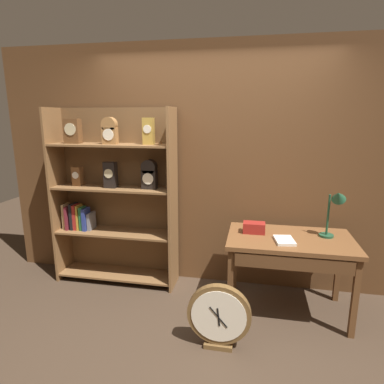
% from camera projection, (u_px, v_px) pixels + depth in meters
% --- Properties ---
extents(ground_plane, '(10.00, 10.00, 0.00)m').
position_uv_depth(ground_plane, '(187.00, 360.00, 2.53)').
color(ground_plane, '#3D2D21').
extents(back_wood_panel, '(4.80, 0.05, 2.60)m').
position_uv_depth(back_wood_panel, '(212.00, 168.00, 3.51)').
color(back_wood_panel, brown).
rests_on(back_wood_panel, ground).
extents(bookshelf, '(1.36, 0.36, 1.94)m').
position_uv_depth(bookshelf, '(113.00, 196.00, 3.59)').
color(bookshelf, brown).
rests_on(bookshelf, ground).
extents(workbench, '(1.14, 0.69, 0.75)m').
position_uv_depth(workbench, '(290.00, 248.00, 3.00)').
color(workbench, brown).
rests_on(workbench, ground).
extents(desk_lamp, '(0.21, 0.21, 0.48)m').
position_uv_depth(desk_lamp, '(335.00, 205.00, 2.91)').
color(desk_lamp, '#1E472D').
rests_on(desk_lamp, workbench).
extents(toolbox_small, '(0.21, 0.13, 0.10)m').
position_uv_depth(toolbox_small, '(254.00, 228.00, 3.11)').
color(toolbox_small, maroon).
rests_on(toolbox_small, workbench).
extents(open_repair_manual, '(0.19, 0.24, 0.02)m').
position_uv_depth(open_repair_manual, '(284.00, 240.00, 2.89)').
color(open_repair_manual, silver).
rests_on(open_repair_manual, workbench).
extents(round_clock_large, '(0.51, 0.11, 0.55)m').
position_uv_depth(round_clock_large, '(219.00, 316.00, 2.61)').
color(round_clock_large, brown).
rests_on(round_clock_large, ground).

